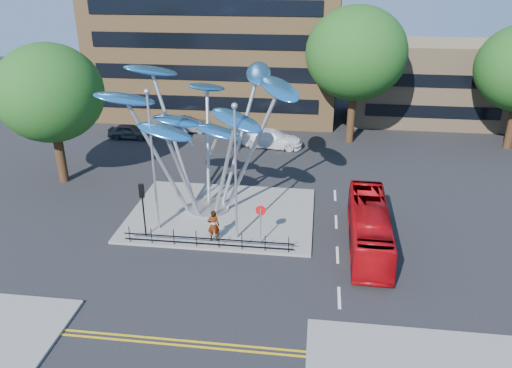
# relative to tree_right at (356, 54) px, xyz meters

# --- Properties ---
(ground) EXTENTS (120.00, 120.00, 0.00)m
(ground) POSITION_rel_tree_right_xyz_m (-8.00, -22.00, -8.04)
(ground) COLOR black
(ground) RESTS_ON ground
(traffic_island) EXTENTS (12.00, 9.00, 0.15)m
(traffic_island) POSITION_rel_tree_right_xyz_m (-9.00, -16.00, -7.96)
(traffic_island) COLOR slate
(traffic_island) RESTS_ON ground
(double_yellow_near) EXTENTS (40.00, 0.12, 0.01)m
(double_yellow_near) POSITION_rel_tree_right_xyz_m (-8.00, -28.00, -8.03)
(double_yellow_near) COLOR gold
(double_yellow_near) RESTS_ON ground
(double_yellow_far) EXTENTS (40.00, 0.12, 0.01)m
(double_yellow_far) POSITION_rel_tree_right_xyz_m (-8.00, -28.30, -8.03)
(double_yellow_far) COLOR gold
(double_yellow_far) RESTS_ON ground
(low_building_near) EXTENTS (15.00, 8.00, 8.00)m
(low_building_near) POSITION_rel_tree_right_xyz_m (8.00, 8.00, -4.04)
(low_building_near) COLOR #A0815E
(low_building_near) RESTS_ON ground
(tree_right) EXTENTS (8.80, 8.80, 12.11)m
(tree_right) POSITION_rel_tree_right_xyz_m (0.00, 0.00, 0.00)
(tree_right) COLOR black
(tree_right) RESTS_ON ground
(tree_left) EXTENTS (7.60, 7.60, 10.32)m
(tree_left) POSITION_rel_tree_right_xyz_m (-22.00, -12.00, -1.24)
(tree_left) COLOR black
(tree_left) RESTS_ON ground
(leaf_sculpture) EXTENTS (12.72, 9.54, 9.51)m
(leaf_sculpture) POSITION_rel_tree_right_xyz_m (-10.07, -15.32, -1.16)
(leaf_sculpture) COLOR #9EA0A5
(leaf_sculpture) RESTS_ON traffic_island
(street_lamp_left) EXTENTS (0.36, 0.36, 8.80)m
(street_lamp_left) POSITION_rel_tree_right_xyz_m (-12.50, -18.50, -2.68)
(street_lamp_left) COLOR #9EA0A5
(street_lamp_left) RESTS_ON traffic_island
(street_lamp_right) EXTENTS (0.36, 0.36, 8.30)m
(street_lamp_right) POSITION_rel_tree_right_xyz_m (-7.50, -19.00, -2.94)
(street_lamp_right) COLOR #9EA0A5
(street_lamp_right) RESTS_ON traffic_island
(traffic_light_island) EXTENTS (0.28, 0.18, 3.42)m
(traffic_light_island) POSITION_rel_tree_right_xyz_m (-13.00, -19.50, -5.42)
(traffic_light_island) COLOR black
(traffic_light_island) RESTS_ON traffic_island
(no_entry_sign_island) EXTENTS (0.60, 0.10, 2.45)m
(no_entry_sign_island) POSITION_rel_tree_right_xyz_m (-6.00, -19.48, -6.22)
(no_entry_sign_island) COLOR #9EA0A5
(no_entry_sign_island) RESTS_ON traffic_island
(pedestrian_railing_front) EXTENTS (10.00, 0.06, 1.00)m
(pedestrian_railing_front) POSITION_rel_tree_right_xyz_m (-9.00, -20.30, -7.48)
(pedestrian_railing_front) COLOR black
(pedestrian_railing_front) RESTS_ON traffic_island
(red_bus) EXTENTS (2.29, 9.09, 2.52)m
(red_bus) POSITION_rel_tree_right_xyz_m (0.26, -18.72, -6.78)
(red_bus) COLOR #AD070E
(red_bus) RESTS_ON ground
(pedestrian) EXTENTS (0.79, 0.59, 1.97)m
(pedestrian) POSITION_rel_tree_right_xyz_m (-8.79, -19.50, -6.90)
(pedestrian) COLOR gray
(pedestrian) RESTS_ON traffic_island
(parked_car_left) EXTENTS (4.03, 1.66, 1.37)m
(parked_car_left) POSITION_rel_tree_right_xyz_m (-20.54, -1.73, -7.35)
(parked_car_left) COLOR #383A3F
(parked_car_left) RESTS_ON ground
(parked_car_mid) EXTENTS (4.78, 2.34, 1.51)m
(parked_car_mid) POSITION_rel_tree_right_xyz_m (-15.68, 0.81, -7.28)
(parked_car_mid) COLOR #98999F
(parked_car_mid) RESTS_ON ground
(parked_car_right) EXTENTS (5.62, 2.66, 1.58)m
(parked_car_right) POSITION_rel_tree_right_xyz_m (-6.99, -2.39, -7.25)
(parked_car_right) COLOR white
(parked_car_right) RESTS_ON ground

